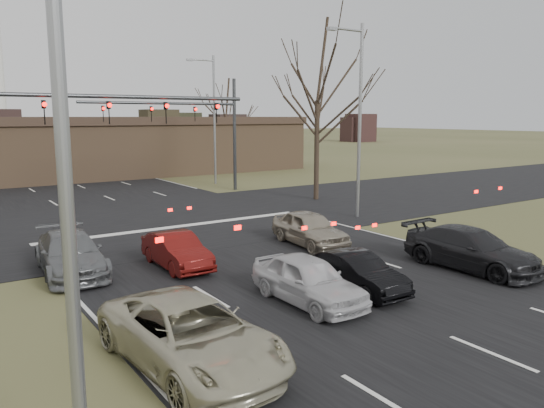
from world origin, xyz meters
The scene contains 18 objects.
ground centered at (0.00, 0.00, 0.00)m, with size 360.00×360.00×0.00m, color #474A27.
road_main centered at (0.00, 60.00, 0.01)m, with size 14.00×300.00×0.02m, color black.
road_cross centered at (0.00, 15.00, 0.01)m, with size 200.00×14.00×0.02m, color black.
building centered at (2.00, 38.00, 2.67)m, with size 42.40×10.40×5.30m.
mast_arm_near centered at (-5.23, 13.00, 5.07)m, with size 12.12×0.24×8.00m.
mast_arm_far centered at (6.18, 23.00, 5.02)m, with size 11.12×0.24×8.00m.
streetlight_left centered at (-8.82, -4.00, 5.59)m, with size 2.34×0.25×10.00m.
streetlight_right_near centered at (8.82, 10.00, 5.59)m, with size 2.34×0.25×10.00m.
streetlight_right_far centered at (9.32, 27.00, 5.59)m, with size 2.34×0.25×10.00m.
tree_right_near centered at (11.00, 16.00, 8.90)m, with size 6.90×6.90×11.50m.
tree_right_far centered at (15.00, 35.00, 6.96)m, with size 5.40×5.40×9.00m.
car_silver_suv centered at (-5.89, -0.69, 0.73)m, with size 2.41×5.22×1.45m, color #B7B294.
car_white_sedan centered at (-1.36, 1.02, 0.69)m, with size 1.64×4.07×1.39m, color silver.
car_black_hatch centered at (0.50, 1.00, 0.60)m, with size 1.27×3.64×1.20m, color black.
car_charcoal_sedan centered at (5.53, 0.51, 0.72)m, with size 2.02×4.98×1.44m, color black.
car_grey_ahead centered at (-6.31, 7.89, 0.70)m, with size 1.97×4.85×1.41m, color slate.
car_red_ahead centered at (-3.00, 6.52, 0.62)m, with size 1.31×3.76×1.24m, color #5A0F0C.
car_silver_ahead centered at (3.00, 6.50, 0.71)m, with size 1.69×4.19×1.43m, color #A59A85.
Camera 1 is at (-10.47, -10.56, 5.34)m, focal length 35.00 mm.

